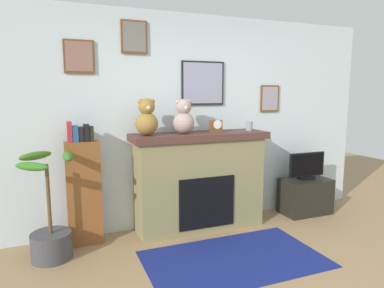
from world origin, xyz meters
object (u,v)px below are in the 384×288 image
at_px(potted_plant, 51,231).
at_px(mantel_clock, 216,126).
at_px(candle_jar, 249,126).
at_px(teddy_bear_cream, 147,119).
at_px(teddy_bear_brown, 184,118).
at_px(bookshelf, 84,189).
at_px(fireplace, 199,180).
at_px(tv_stand, 305,196).
at_px(television, 307,167).

xyz_separation_m(potted_plant, mantel_clock, (1.91, 0.19, 0.97)).
xyz_separation_m(candle_jar, teddy_bear_cream, (-1.32, -0.00, 0.13)).
distance_m(candle_jar, teddy_bear_brown, 0.89).
bearing_deg(bookshelf, teddy_bear_brown, -2.38).
xyz_separation_m(fireplace, teddy_bear_cream, (-0.65, -0.02, 0.77)).
bearing_deg(potted_plant, tv_stand, 2.47).
bearing_deg(teddy_bear_brown, fireplace, 5.01).
xyz_separation_m(fireplace, candle_jar, (0.67, -0.02, 0.64)).
bearing_deg(teddy_bear_brown, mantel_clock, -0.18).
bearing_deg(teddy_bear_brown, teddy_bear_cream, -180.00).
bearing_deg(tv_stand, fireplace, 177.40).
distance_m(television, teddy_bear_cream, 2.32).
bearing_deg(potted_plant, fireplace, 7.09).
xyz_separation_m(potted_plant, candle_jar, (2.37, 0.19, 0.95)).
height_order(fireplace, potted_plant, fireplace).
xyz_separation_m(fireplace, television, (1.56, -0.07, 0.06)).
distance_m(television, teddy_bear_brown, 1.90).
distance_m(bookshelf, tv_stand, 2.94).
relative_size(tv_stand, candle_jar, 5.62).
distance_m(fireplace, candle_jar, 0.93).
bearing_deg(teddy_bear_brown, candle_jar, 0.03).
height_order(tv_stand, mantel_clock, mantel_clock).
height_order(tv_stand, teddy_bear_brown, teddy_bear_brown).
bearing_deg(candle_jar, potted_plant, -175.33).
height_order(potted_plant, mantel_clock, mantel_clock).
bearing_deg(teddy_bear_cream, mantel_clock, -0.08).
bearing_deg(fireplace, teddy_bear_brown, -174.99).
xyz_separation_m(fireplace, tv_stand, (1.56, -0.07, -0.36)).
height_order(bookshelf, television, bookshelf).
bearing_deg(fireplace, teddy_bear_cream, -178.39).
relative_size(fireplace, candle_jar, 14.02).
bearing_deg(potted_plant, mantel_clock, 5.75).
bearing_deg(television, fireplace, 177.35).
distance_m(television, candle_jar, 1.06).
bearing_deg(television, candle_jar, 176.49).
distance_m(bookshelf, teddy_bear_brown, 1.36).
bearing_deg(fireplace, tv_stand, -2.60).
xyz_separation_m(bookshelf, teddy_bear_cream, (0.70, -0.05, 0.74)).
xyz_separation_m(fireplace, potted_plant, (-1.70, -0.21, -0.31)).
bearing_deg(television, tv_stand, 90.00).
height_order(television, candle_jar, candle_jar).
xyz_separation_m(mantel_clock, teddy_bear_brown, (-0.41, 0.00, 0.11)).
height_order(tv_stand, television, television).
relative_size(bookshelf, television, 2.42).
bearing_deg(tv_stand, potted_plant, -177.53).
relative_size(bookshelf, tv_stand, 2.04).
bearing_deg(teddy_bear_cream, tv_stand, -1.36).
relative_size(bookshelf, candle_jar, 11.47).
distance_m(tv_stand, teddy_bear_brown, 2.09).
bearing_deg(bookshelf, television, -2.00).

